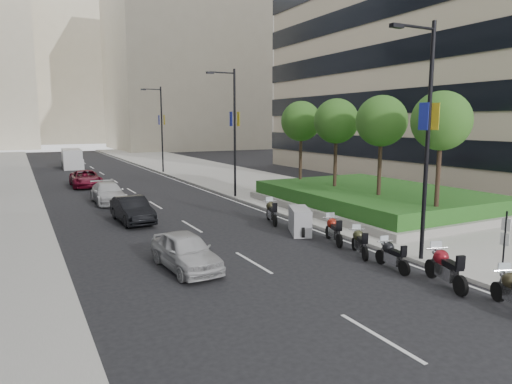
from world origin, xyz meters
TOP-DOWN VIEW (x-y plane):
  - ground at (0.00, 0.00)m, footprint 160.00×160.00m
  - sidewalk_right at (9.00, 30.00)m, footprint 10.00×100.00m
  - lane_edge at (3.70, 30.00)m, footprint 0.12×100.00m
  - lane_centre at (-1.50, 30.00)m, footprint 0.12×100.00m
  - building_cream_right at (22.00, 80.00)m, footprint 28.00×24.00m
  - building_cream_centre at (2.00, 120.00)m, footprint 30.00×24.00m
  - planter at (10.00, 10.00)m, footprint 10.00×14.00m
  - hedge at (10.00, 10.00)m, footprint 9.40×13.40m
  - tree_0 at (8.50, 4.00)m, footprint 2.80×2.80m
  - tree_1 at (8.50, 8.00)m, footprint 2.80×2.80m
  - tree_2 at (8.50, 12.00)m, footprint 2.80×2.80m
  - tree_3 at (8.50, 16.00)m, footprint 2.80×2.80m
  - lamp_post_0 at (4.14, 1.00)m, footprint 2.34×0.45m
  - lamp_post_1 at (4.14, 18.00)m, footprint 2.34×0.45m
  - lamp_post_2 at (4.14, 36.00)m, footprint 2.34×0.45m
  - parking_sign at (4.80, -2.00)m, footprint 0.06×0.32m
  - motorcycle_1 at (2.96, -1.22)m, footprint 0.99×2.28m
  - motorcycle_2 at (2.65, 0.89)m, footprint 0.66×1.98m
  - motorcycle_3 at (2.81, 2.86)m, footprint 0.97×1.89m
  - motorcycle_4 at (3.06, 4.91)m, footprint 0.95×2.10m
  - motorcycle_5 at (2.61, 7.01)m, footprint 1.63×2.26m
  - motorcycle_6 at (2.60, 9.76)m, footprint 0.94×2.20m
  - car_a at (-4.06, 4.47)m, footprint 1.86×4.11m
  - car_b at (-4.01, 13.39)m, footprint 1.67×4.27m
  - car_c at (-4.08, 20.26)m, footprint 1.90×4.67m
  - car_d at (-4.36, 29.09)m, footprint 2.40×5.03m
  - delivery_van at (-3.64, 45.94)m, footprint 2.29×5.44m

SIDE VIEW (x-z plane):
  - ground at x=0.00m, z-range 0.00..0.00m
  - lane_edge at x=3.70m, z-range 0.00..0.01m
  - lane_centre at x=-1.50m, z-range 0.00..0.01m
  - sidewalk_right at x=9.00m, z-range 0.00..0.15m
  - planter at x=10.00m, z-range 0.15..0.55m
  - motorcycle_2 at x=2.65m, z-range 0.03..1.02m
  - motorcycle_3 at x=2.81m, z-range 0.03..1.04m
  - motorcycle_4 at x=3.06m, z-range 0.04..1.13m
  - motorcycle_6 at x=2.60m, z-range 0.04..1.17m
  - motorcycle_1 at x=2.96m, z-range 0.04..1.21m
  - motorcycle_5 at x=2.61m, z-range 0.00..1.27m
  - car_c at x=-4.08m, z-range 0.00..1.36m
  - car_a at x=-4.06m, z-range 0.00..1.37m
  - car_b at x=-4.01m, z-range 0.00..1.39m
  - car_d at x=-4.36m, z-range 0.00..1.39m
  - hedge at x=10.00m, z-range 0.55..1.35m
  - delivery_van at x=-3.64m, z-range -0.07..2.17m
  - parking_sign at x=4.80m, z-range 0.21..2.71m
  - lamp_post_0 at x=4.14m, z-range 0.57..9.57m
  - lamp_post_1 at x=4.14m, z-range 0.57..9.57m
  - lamp_post_2 at x=4.14m, z-range 0.57..9.57m
  - tree_0 at x=8.50m, z-range 2.27..8.57m
  - tree_1 at x=8.50m, z-range 2.27..8.57m
  - tree_2 at x=8.50m, z-range 2.27..8.57m
  - tree_3 at x=8.50m, z-range 2.27..8.57m
  - building_cream_right at x=22.00m, z-range 0.00..36.00m
  - building_cream_centre at x=2.00m, z-range 0.00..38.00m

